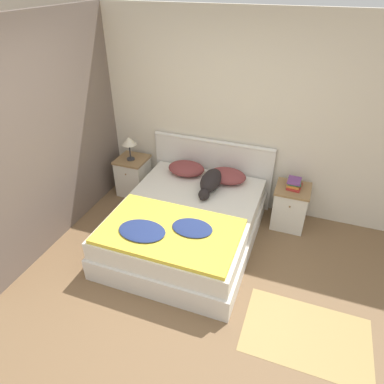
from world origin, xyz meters
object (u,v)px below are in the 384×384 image
(nightstand_right, at_px, (290,206))
(nightstand_left, at_px, (134,175))
(dog, at_px, (210,182))
(pillow_right, at_px, (227,176))
(book_stack, at_px, (294,184))
(bed, at_px, (186,225))
(table_lamp, at_px, (129,142))
(pillow_left, at_px, (186,168))

(nightstand_right, bearing_deg, nightstand_left, 180.00)
(dog, bearing_deg, nightstand_right, 15.75)
(pillow_right, xyz_separation_m, book_stack, (0.85, 0.05, 0.03))
(nightstand_left, xyz_separation_m, book_stack, (2.28, 0.03, 0.33))
(nightstand_right, relative_size, book_stack, 2.34)
(pillow_right, xyz_separation_m, dog, (-0.15, -0.26, 0.03))
(bed, relative_size, book_stack, 8.22)
(book_stack, xyz_separation_m, table_lamp, (-2.28, -0.05, 0.23))
(nightstand_right, xyz_separation_m, dog, (-1.00, -0.28, 0.32))
(book_stack, bearing_deg, dog, -162.87)
(pillow_left, bearing_deg, bed, -69.15)
(nightstand_left, relative_size, table_lamp, 1.62)
(pillow_right, bearing_deg, bed, -110.85)
(pillow_right, bearing_deg, book_stack, 3.32)
(nightstand_right, height_order, table_lamp, table_lamp)
(nightstand_left, xyz_separation_m, pillow_right, (1.43, -0.02, 0.30))
(nightstand_left, relative_size, pillow_right, 1.12)
(nightstand_right, xyz_separation_m, table_lamp, (-2.29, -0.03, 0.56))
(nightstand_left, relative_size, nightstand_right, 1.00)
(dog, bearing_deg, table_lamp, 168.67)
(dog, bearing_deg, nightstand_left, 167.57)
(nightstand_left, bearing_deg, book_stack, 0.64)
(pillow_left, bearing_deg, dog, -31.22)
(dog, relative_size, table_lamp, 1.98)
(dog, distance_m, book_stack, 1.05)
(bed, bearing_deg, dog, 74.14)
(nightstand_left, bearing_deg, bed, -34.20)
(bed, xyz_separation_m, nightstand_left, (-1.14, 0.78, 0.04))
(bed, relative_size, nightstand_left, 3.51)
(nightstand_left, xyz_separation_m, dog, (1.28, -0.28, 0.32))
(table_lamp, bearing_deg, bed, -33.32)
(pillow_left, xyz_separation_m, book_stack, (1.43, 0.05, 0.03))
(table_lamp, bearing_deg, pillow_left, 0.11)
(nightstand_right, bearing_deg, book_stack, 94.10)
(pillow_left, height_order, book_stack, book_stack)
(table_lamp, bearing_deg, dog, -11.33)
(bed, relative_size, nightstand_right, 3.51)
(table_lamp, bearing_deg, nightstand_left, 90.00)
(bed, bearing_deg, book_stack, 35.12)
(nightstand_right, relative_size, pillow_left, 1.12)
(pillow_right, bearing_deg, dog, -119.48)
(pillow_left, height_order, table_lamp, table_lamp)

